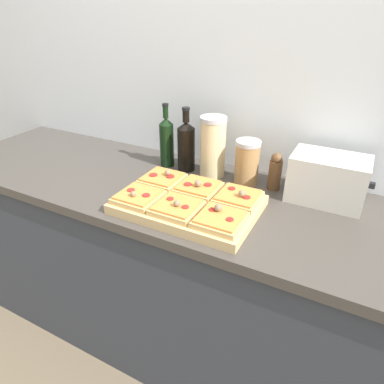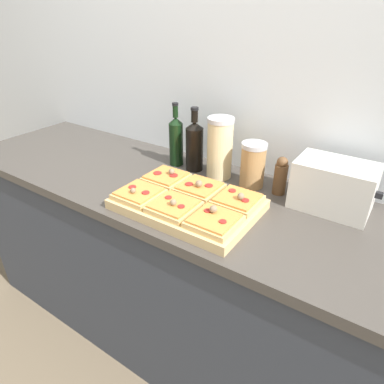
# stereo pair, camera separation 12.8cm
# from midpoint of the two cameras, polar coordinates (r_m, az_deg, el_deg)

# --- Properties ---
(wall_back) EXTENTS (6.00, 0.06, 2.50)m
(wall_back) POSITION_cam_midpoint_polar(r_m,az_deg,el_deg) (1.56, 12.85, 15.27)
(wall_back) COLOR silver
(wall_back) RESTS_ON ground_plane
(kitchen_counter) EXTENTS (2.63, 0.67, 0.92)m
(kitchen_counter) POSITION_cam_midpoint_polar(r_m,az_deg,el_deg) (1.65, 4.87, -14.84)
(kitchen_counter) COLOR #333842
(kitchen_counter) RESTS_ON ground_plane
(cutting_board) EXTENTS (0.51, 0.35, 0.04)m
(cutting_board) POSITION_cam_midpoint_polar(r_m,az_deg,el_deg) (1.28, 2.12, -2.11)
(cutting_board) COLOR tan
(cutting_board) RESTS_ON kitchen_counter
(pizza_slice_back_left) EXTENTS (0.15, 0.16, 0.05)m
(pizza_slice_back_left) POSITION_cam_midpoint_polar(r_m,az_deg,el_deg) (1.41, -1.71, 2.39)
(pizza_slice_back_left) COLOR tan
(pizza_slice_back_left) RESTS_ON cutting_board
(pizza_slice_back_center) EXTENTS (0.15, 0.16, 0.06)m
(pizza_slice_back_center) POSITION_cam_midpoint_polar(r_m,az_deg,el_deg) (1.33, 4.05, 0.61)
(pizza_slice_back_center) COLOR tan
(pizza_slice_back_center) RESTS_ON cutting_board
(pizza_slice_back_right) EXTENTS (0.15, 0.16, 0.05)m
(pizza_slice_back_right) POSITION_cam_midpoint_polar(r_m,az_deg,el_deg) (1.26, 10.51, -1.38)
(pizza_slice_back_right) COLOR tan
(pizza_slice_back_right) RESTS_ON cutting_board
(pizza_slice_front_left) EXTENTS (0.15, 0.16, 0.05)m
(pizza_slice_front_left) POSITION_cam_midpoint_polar(r_m,az_deg,el_deg) (1.29, -6.04, -0.34)
(pizza_slice_front_left) COLOR tan
(pizza_slice_front_left) RESTS_ON cutting_board
(pizza_slice_front_center) EXTENTS (0.15, 0.16, 0.05)m
(pizza_slice_front_center) POSITION_cam_midpoint_polar(r_m,az_deg,el_deg) (1.20, 0.03, -2.48)
(pizza_slice_front_center) COLOR tan
(pizza_slice_front_center) RESTS_ON cutting_board
(pizza_slice_front_right) EXTENTS (0.15, 0.16, 0.05)m
(pizza_slice_front_right) POSITION_cam_midpoint_polar(r_m,az_deg,el_deg) (1.13, 6.96, -4.83)
(pizza_slice_front_right) COLOR tan
(pizza_slice_front_right) RESTS_ON cutting_board
(olive_oil_bottle) EXTENTS (0.06, 0.06, 0.30)m
(olive_oil_bottle) POSITION_cam_midpoint_polar(r_m,az_deg,el_deg) (1.61, -0.37, 8.58)
(olive_oil_bottle) COLOR black
(olive_oil_bottle) RESTS_ON kitchen_counter
(wine_bottle) EXTENTS (0.08, 0.08, 0.29)m
(wine_bottle) POSITION_cam_midpoint_polar(r_m,az_deg,el_deg) (1.55, 2.80, 7.77)
(wine_bottle) COLOR black
(wine_bottle) RESTS_ON kitchen_counter
(grain_jar_tall) EXTENTS (0.11, 0.11, 0.27)m
(grain_jar_tall) POSITION_cam_midpoint_polar(r_m,az_deg,el_deg) (1.49, 7.14, 7.24)
(grain_jar_tall) COLOR beige
(grain_jar_tall) RESTS_ON kitchen_counter
(grain_jar_short) EXTENTS (0.10, 0.10, 0.19)m
(grain_jar_short) POSITION_cam_midpoint_polar(r_m,az_deg,el_deg) (1.45, 12.63, 4.40)
(grain_jar_short) COLOR #AD7F4C
(grain_jar_short) RESTS_ON kitchen_counter
(pepper_mill) EXTENTS (0.05, 0.05, 0.16)m
(pepper_mill) POSITION_cam_midpoint_polar(r_m,az_deg,el_deg) (1.42, 17.07, 2.51)
(pepper_mill) COLOR brown
(pepper_mill) RESTS_ON kitchen_counter
(toaster_oven) EXTENTS (0.30, 0.18, 0.18)m
(toaster_oven) POSITION_cam_midpoint_polar(r_m,az_deg,el_deg) (1.38, 25.01, 0.84)
(toaster_oven) COLOR beige
(toaster_oven) RESTS_ON kitchen_counter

